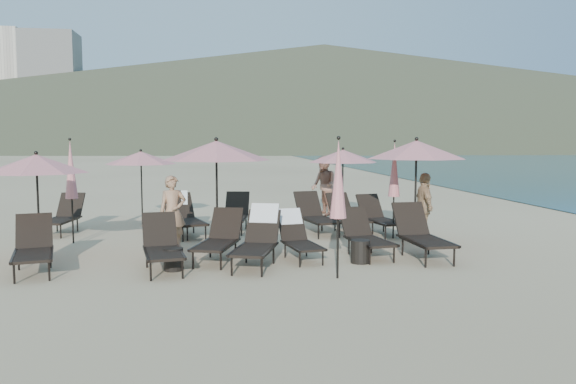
{
  "coord_description": "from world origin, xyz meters",
  "views": [
    {
      "loc": [
        -1.66,
        -10.53,
        2.42
      ],
      "look_at": [
        0.21,
        3.5,
        1.1
      ],
      "focal_mm": 35.0,
      "sensor_mm": 36.0,
      "label": 1
    }
  ],
  "objects": [
    {
      "name": "side_table_0",
      "position": [
        -2.41,
        -0.09,
        0.21
      ],
      "size": [
        0.36,
        0.36,
        0.42
      ],
      "primitive_type": "cylinder",
      "color": "black",
      "rests_on": "ground"
    },
    {
      "name": "lounger_8",
      "position": [
        -2.37,
        3.76,
        0.48
      ],
      "size": [
        1.17,
        1.91,
        1.03
      ],
      "rotation": [
        0.0,
        0.0,
        0.3
      ],
      "color": "black",
      "rests_on": "ground"
    },
    {
      "name": "volcanic_headland",
      "position": [
        71.37,
        302.62,
        26.49
      ],
      "size": [
        690.0,
        690.0,
        55.0
      ],
      "color": "brown",
      "rests_on": "ground"
    },
    {
      "name": "lounger_10",
      "position": [
        0.97,
        3.65,
        0.48
      ],
      "size": [
        1.04,
        1.9,
        1.03
      ],
      "rotation": [
        0.0,
        0.0,
        0.21
      ],
      "color": "black",
      "rests_on": "ground"
    },
    {
      "name": "lounger_0",
      "position": [
        -4.95,
        0.12,
        0.47
      ],
      "size": [
        1.07,
        1.85,
        1.0
      ],
      "rotation": [
        0.0,
        0.0,
        0.25
      ],
      "color": "black",
      "rests_on": "ground"
    },
    {
      "name": "umbrella_open_4",
      "position": [
        2.1,
        5.49,
        1.95
      ],
      "size": [
        2.05,
        2.05,
        2.2
      ],
      "color": "black",
      "rests_on": "ground"
    },
    {
      "name": "lounger_7",
      "position": [
        -2.6,
        3.87,
        0.51
      ],
      "size": [
        0.7,
        1.75,
        1.08
      ],
      "rotation": [
        0.0,
        0.0,
        0.04
      ],
      "color": "black",
      "rests_on": "ground"
    },
    {
      "name": "beachgoer_a",
      "position": [
        -2.57,
        2.09,
        0.82
      ],
      "size": [
        0.66,
        0.5,
        1.63
      ],
      "primitive_type": "imported",
      "rotation": [
        0.0,
        0.0,
        0.2
      ],
      "color": "#9E7556",
      "rests_on": "ground"
    },
    {
      "name": "ground",
      "position": [
        0.0,
        0.0,
        0.0
      ],
      "size": [
        800.0,
        800.0,
        0.0
      ],
      "primitive_type": "plane",
      "color": "#D6BA8C",
      "rests_on": "ground"
    },
    {
      "name": "umbrella_open_2",
      "position": [
        2.95,
        1.8,
        2.2
      ],
      "size": [
        2.31,
        2.31,
        2.48
      ],
      "color": "black",
      "rests_on": "ground"
    },
    {
      "name": "umbrella_closed_1",
      "position": [
        2.71,
        2.65,
        1.69
      ],
      "size": [
        0.28,
        0.28,
        2.43
      ],
      "color": "black",
      "rests_on": "ground"
    },
    {
      "name": "lounger_2",
      "position": [
        -0.82,
        0.15,
        0.54
      ],
      "size": [
        1.15,
        1.91,
        1.13
      ],
      "rotation": [
        0.0,
        0.0,
        -0.3
      ],
      "color": "black",
      "rests_on": "ground"
    },
    {
      "name": "lounger_5",
      "position": [
        2.56,
        0.38,
        0.5
      ],
      "size": [
        0.79,
        1.89,
        1.07
      ],
      "rotation": [
        0.0,
        0.0,
        0.05
      ],
      "color": "black",
      "rests_on": "ground"
    },
    {
      "name": "umbrella_closed_0",
      "position": [
        0.48,
        -1.08,
        1.73
      ],
      "size": [
        0.29,
        0.29,
        2.49
      ],
      "color": "black",
      "rests_on": "ground"
    },
    {
      "name": "lounger_1",
      "position": [
        -2.62,
        -0.01,
        0.47
      ],
      "size": [
        0.95,
        1.82,
        0.99
      ],
      "rotation": [
        0.0,
        0.0,
        0.17
      ],
      "color": "black",
      "rests_on": "ground"
    },
    {
      "name": "beachgoer_b",
      "position": [
        1.85,
        7.1,
        0.95
      ],
      "size": [
        0.9,
        1.06,
        1.91
      ],
      "primitive_type": "imported",
      "rotation": [
        0.0,
        0.0,
        -1.35
      ],
      "color": "#9E6851",
      "rests_on": "ground"
    },
    {
      "name": "umbrella_open_3",
      "position": [
        -3.7,
        5.87,
        1.91
      ],
      "size": [
        2.0,
        2.0,
        2.16
      ],
      "color": "black",
      "rests_on": "ground"
    },
    {
      "name": "lounger_9",
      "position": [
        -1.1,
        4.35,
        0.46
      ],
      "size": [
        0.92,
        1.8,
        0.99
      ],
      "rotation": [
        0.0,
        0.0,
        -0.16
      ],
      "color": "black",
      "rests_on": "ground"
    },
    {
      "name": "lounger_6",
      "position": [
        -5.55,
        4.55,
        0.46
      ],
      "size": [
        0.89,
        1.8,
        0.99
      ],
      "rotation": [
        0.0,
        0.0,
        -0.14
      ],
      "color": "black",
      "rests_on": "ground"
    },
    {
      "name": "side_table_1",
      "position": [
        1.19,
        0.07,
        0.23
      ],
      "size": [
        0.38,
        0.38,
        0.46
      ],
      "primitive_type": "cylinder",
      "color": "black",
      "rests_on": "ground"
    },
    {
      "name": "beachgoer_c",
      "position": [
        3.32,
        2.19,
        0.82
      ],
      "size": [
        0.44,
        0.98,
        1.64
      ],
      "primitive_type": "imported",
      "rotation": [
        0.0,
        0.0,
        1.53
      ],
      "color": "tan",
      "rests_on": "ground"
    },
    {
      "name": "umbrella_open_1",
      "position": [
        -1.59,
        1.55,
        2.19
      ],
      "size": [
        2.3,
        2.3,
        2.48
      ],
      "color": "black",
      "rests_on": "ground"
    },
    {
      "name": "lounger_3",
      "position": [
        0.04,
        0.66,
        0.46
      ],
      "size": [
        0.82,
        1.62,
        0.96
      ],
      "rotation": [
        0.0,
        0.0,
        0.18
      ],
      "color": "black",
      "rests_on": "ground"
    },
    {
      "name": "umbrella_open_0",
      "position": [
        -5.16,
        1.23,
        1.94
      ],
      "size": [
        2.04,
        2.04,
        2.2
      ],
      "color": "black",
      "rests_on": "ground"
    },
    {
      "name": "lounger_11",
      "position": [
        2.57,
        3.33,
        0.45
      ],
      "size": [
        0.97,
        1.79,
        0.97
      ],
      "rotation": [
        0.0,
        0.0,
        0.2
      ],
      "color": "black",
      "rests_on": "ground"
    },
    {
      "name": "lounger_4",
      "position": [
        1.47,
        0.7,
        0.45
      ],
      "size": [
        0.89,
        1.74,
        0.96
      ],
      "rotation": [
        0.0,
        0.0,
        0.16
      ],
      "color": "black",
      "rests_on": "ground"
    },
    {
      "name": "hotel_skyline",
      "position": [
        -93.62,
        271.21,
        24.18
      ],
      "size": [
        109.0,
        82.0,
        55.0
      ],
      "color": "beige",
      "rests_on": "ground"
    },
    {
      "name": "lounger_12",
      "position": [
        1.87,
        3.8,
        0.46
      ],
      "size": [
        1.05,
        1.8,
        0.97
      ],
      "rotation": [
        0.0,
        0.0,
        0.25
      ],
      "color": "black",
      "rests_on": "ground"
    },
    {
      "name": "umbrella_closed_2",
      "position": [
        -4.94,
        3.01,
        1.72
      ],
      "size": [
        0.29,
        0.29,
        2.47
      ],
      "color": "black",
      "rests_on": "ground"
    },
    {
      "name": "lounger_13",
      "position": [
        -1.56,
        0.66,
        0.46
      ],
      "size": [
        1.13,
        1.83,
        0.99
      ],
      "rotation": [
        0.0,
        0.0,
        -0.3
      ],
      "color": "black",
      "rests_on": "ground"
    }
  ]
}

